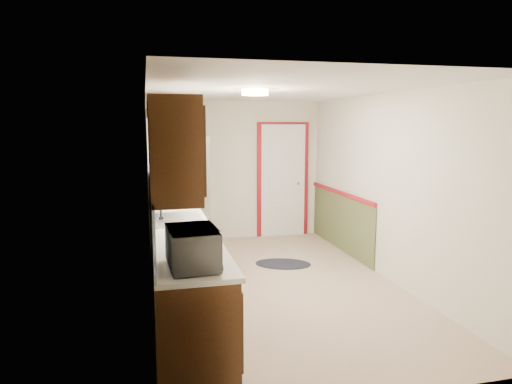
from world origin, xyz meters
TOP-DOWN VIEW (x-y plane):
  - room_shell at (0.00, 0.00)m, footprint 3.20×5.20m
  - kitchen_run at (-1.24, -0.29)m, footprint 0.63×4.00m
  - back_wall_trim at (0.99, 2.21)m, footprint 1.12×2.30m
  - ceiling_fixture at (-0.30, -0.20)m, footprint 0.30×0.30m
  - microwave at (-1.20, -1.95)m, footprint 0.33×0.55m
  - refrigerator at (-1.02, 1.75)m, footprint 0.84×0.81m
  - rug at (0.35, 0.79)m, footprint 0.93×0.76m
  - cooktop at (-1.19, 0.77)m, footprint 0.49×0.59m

SIDE VIEW (x-z plane):
  - rug at x=0.35m, z-range 0.00..0.01m
  - kitchen_run at x=-1.24m, z-range -0.29..1.91m
  - back_wall_trim at x=0.99m, z-range -0.15..1.93m
  - refrigerator at x=-1.02m, z-range 0.00..1.82m
  - cooktop at x=-1.19m, z-range 0.94..0.96m
  - microwave at x=-1.20m, z-range 0.94..1.30m
  - room_shell at x=0.00m, z-range -0.06..2.46m
  - ceiling_fixture at x=-0.30m, z-range 2.33..2.39m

